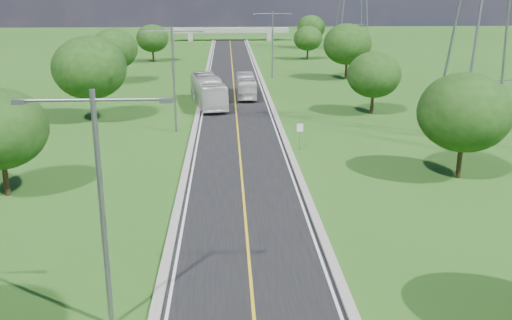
{
  "coord_description": "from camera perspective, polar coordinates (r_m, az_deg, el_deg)",
  "views": [
    {
      "loc": [
        -1.02,
        -9.16,
        13.69
      ],
      "look_at": [
        0.78,
        25.52,
        3.0
      ],
      "focal_mm": 40.0,
      "sensor_mm": 36.0,
      "label": 1
    }
  ],
  "objects": [
    {
      "name": "overpass",
      "position": [
        149.59,
        -2.64,
        12.76
      ],
      "size": [
        30.0,
        3.0,
        3.2
      ],
      "color": "gray",
      "rests_on": "ground"
    },
    {
      "name": "tree_lc",
      "position": [
        61.33,
        -16.32,
        8.83
      ],
      "size": [
        7.56,
        7.56,
        8.79
      ],
      "color": "black",
      "rests_on": "ground"
    },
    {
      "name": "curb_right",
      "position": [
        76.56,
        1.03,
        6.89
      ],
      "size": [
        0.5,
        150.0,
        0.22
      ],
      "primitive_type": "cube",
      "color": "gray",
      "rests_on": "ground"
    },
    {
      "name": "tree_le",
      "position": [
        108.41,
        -10.33,
        11.89
      ],
      "size": [
        5.88,
        5.88,
        6.84
      ],
      "color": "black",
      "rests_on": "ground"
    },
    {
      "name": "bus_inbound",
      "position": [
        67.76,
        -4.8,
        6.9
      ],
      "size": [
        4.78,
        12.42,
        3.38
      ],
      "primitive_type": "imported",
      "rotation": [
        0.0,
        0.0,
        0.16
      ],
      "color": "silver",
      "rests_on": "road"
    },
    {
      "name": "tree_rf",
      "position": [
        130.87,
        5.54,
        13.07
      ],
      "size": [
        6.3,
        6.3,
        7.33
      ],
      "color": "black",
      "rests_on": "ground"
    },
    {
      "name": "tree_rb",
      "position": [
        43.58,
        20.15,
        4.5
      ],
      "size": [
        6.72,
        6.72,
        7.82
      ],
      "color": "black",
      "rests_on": "ground"
    },
    {
      "name": "tree_rd",
      "position": [
        87.45,
        9.11,
        11.37
      ],
      "size": [
        7.14,
        7.14,
        8.3
      ],
      "color": "black",
      "rests_on": "ground"
    },
    {
      "name": "curb_left",
      "position": [
        76.45,
        -5.38,
        6.8
      ],
      "size": [
        0.5,
        150.0,
        0.22
      ],
      "primitive_type": "cube",
      "color": "gray",
      "rests_on": "ground"
    },
    {
      "name": "streetlight_far_right",
      "position": [
        87.79,
        1.66,
        12.04
      ],
      "size": [
        5.9,
        0.25,
        10.0
      ],
      "color": "slate",
      "rests_on": "ground"
    },
    {
      "name": "tree_re",
      "position": [
        110.68,
        5.22,
        12.03
      ],
      "size": [
        5.46,
        5.46,
        6.35
      ],
      "color": "black",
      "rests_on": "ground"
    },
    {
      "name": "tree_ld",
      "position": [
        85.13,
        -14.02,
        10.72
      ],
      "size": [
        6.72,
        6.72,
        7.82
      ],
      "color": "black",
      "rests_on": "ground"
    },
    {
      "name": "tree_rc",
      "position": [
        63.91,
        11.7,
        8.34
      ],
      "size": [
        5.88,
        5.88,
        6.84
      ],
      "color": "black",
      "rests_on": "ground"
    },
    {
      "name": "ground",
      "position": [
        70.51,
        -2.1,
        5.9
      ],
      "size": [
        260.0,
        260.0,
        0.0
      ],
      "primitive_type": "plane",
      "color": "#275518",
      "rests_on": "ground"
    },
    {
      "name": "speed_limit_sign",
      "position": [
        49.07,
        4.41,
        2.79
      ],
      "size": [
        0.55,
        0.09,
        2.4
      ],
      "color": "slate",
      "rests_on": "ground"
    },
    {
      "name": "streetlight_mid_left",
      "position": [
        54.94,
        -8.24,
        8.83
      ],
      "size": [
        5.9,
        0.25,
        10.0
      ],
      "color": "slate",
      "rests_on": "ground"
    },
    {
      "name": "streetlight_near_left",
      "position": [
        23.08,
        -15.27,
        -3.13
      ],
      "size": [
        5.9,
        0.25,
        10.0
      ],
      "color": "slate",
      "rests_on": "ground"
    },
    {
      "name": "bus_outbound",
      "position": [
        73.09,
        -1.02,
        7.43
      ],
      "size": [
        2.31,
        9.7,
        2.7
      ],
      "primitive_type": "imported",
      "rotation": [
        0.0,
        0.0,
        3.15
      ],
      "color": "silver",
      "rests_on": "road"
    },
    {
      "name": "road",
      "position": [
        76.4,
        -2.17,
        6.79
      ],
      "size": [
        8.0,
        150.0,
        0.06
      ],
      "primitive_type": "cube",
      "color": "black",
      "rests_on": "ground"
    }
  ]
}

